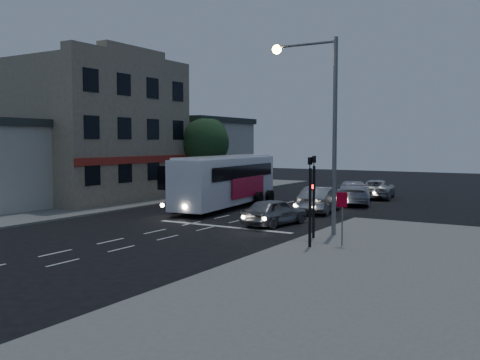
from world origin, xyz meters
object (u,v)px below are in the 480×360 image
Objects in this scene: car_suv at (274,212)px; streetlight at (322,113)px; car_sedan_a at (321,200)px; tour_bus at (226,180)px; car_sedan_b at (353,192)px; regulatory_sign at (342,210)px; car_sedan_c at (377,189)px; street_tree at (205,141)px; traffic_signal_main at (314,186)px; traffic_signal_side at (310,191)px.

streetlight is at bearing 162.94° from car_suv.
car_sedan_a reaches higher than car_suv.
tour_bus is 1.28× the size of streetlight.
car_sedan_a is 5.41m from car_sedan_b.
regulatory_sign is (5.14, -10.17, 0.80)m from car_sedan_a.
car_sedan_c is 14.30m from street_tree.
tour_bus reaches higher than car_sedan_a.
regulatory_sign is (5.22, -4.04, 0.88)m from car_suv.
tour_bus reaches higher than car_sedan_b.
car_sedan_c reaches higher than car_suv.
car_sedan_b is 1.39× the size of traffic_signal_main.
car_sedan_a is 1.19× the size of traffic_signal_side.
traffic_signal_side is at bearing 103.43° from car_sedan_a.
street_tree reaches higher than car_suv.
traffic_signal_side is at bearing -50.63° from tour_bus.
car_sedan_c is 18.84m from streetlight.
street_tree is (-12.28, 11.22, 3.78)m from car_suv.
traffic_signal_main is at bearing 103.63° from car_sedan_a.
tour_bus reaches higher than car_suv.
car_sedan_b is at bearing 1.43° from street_tree.
streetlight reaches higher than car_sedan_c.
car_sedan_b is at bearing 107.70° from regulatory_sign.
traffic_signal_main is (9.71, -7.98, 0.55)m from tour_bus.
traffic_signal_main is at bearing 149.16° from regulatory_sign.
tour_bus is at bearing 140.57° from traffic_signal_main.
street_tree reaches higher than tour_bus.
car_sedan_a is 0.54× the size of streetlight.
car_sedan_b is 4.82m from car_sedan_c.
street_tree is (-12.37, 5.09, 3.70)m from car_sedan_a.
streetlight reaches higher than car_suv.
regulatory_sign is (4.97, -15.57, 0.77)m from car_sedan_b.
street_tree reaches higher than car_sedan_c.
traffic_signal_main is 2.14m from regulatory_sign.
car_sedan_b is (6.44, 6.57, -1.05)m from tour_bus.
regulatory_sign reaches higher than car_sedan_b.
tour_bus is 2.73× the size of car_suv.
car_sedan_a is 2.21× the size of regulatory_sign.
car_suv is 0.68× the size of street_tree.
streetlight is at bearing 105.70° from traffic_signal_side.
traffic_signal_side reaches higher than car_sedan_b.
traffic_signal_main reaches higher than car_sedan_a.
traffic_signal_side is 1.61m from regulatory_sign.
car_sedan_c is 2.36× the size of regulatory_sign.
traffic_signal_main is at bearing 148.41° from car_suv.
street_tree reaches higher than car_sedan_a.
car_sedan_b is 17.08m from traffic_signal_side.
streetlight is (-0.26, 1.42, 3.31)m from traffic_signal_main.
traffic_signal_side reaches higher than car_sedan_a.
car_sedan_a is at bearing 69.64° from car_sedan_b.
regulatory_sign is at bearing -41.08° from street_tree.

